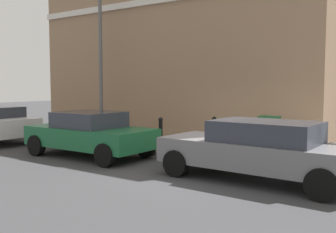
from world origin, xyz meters
TOP-DOWN VIEW (x-y plane):
  - ground at (0.00, 0.00)m, footprint 80.00×80.00m
  - sidewalk at (1.98, 6.00)m, footprint 2.44×30.00m
  - corner_building at (6.81, 4.14)m, footprint 7.33×12.28m
  - car_grey at (-0.25, -1.45)m, footprint 1.89×4.48m
  - car_green at (-0.34, 3.90)m, footprint 1.96×4.03m
  - utility_cabinet at (2.08, -0.81)m, footprint 0.46×0.61m
  - bollard_near_cabinet at (2.18, 1.01)m, footprint 0.14×0.14m
  - bollard_far_kerb at (1.01, 2.24)m, footprint 0.14×0.14m
  - lamppost at (2.26, 6.03)m, footprint 0.20×0.44m

SIDE VIEW (x-z plane):
  - ground at x=0.00m, z-range 0.00..0.00m
  - sidewalk at x=1.98m, z-range 0.00..0.15m
  - utility_cabinet at x=2.08m, z-range 0.11..1.26m
  - bollard_near_cabinet at x=2.18m, z-range 0.19..1.22m
  - bollard_far_kerb at x=1.01m, z-range 0.19..1.22m
  - car_green at x=-0.34m, z-range 0.03..1.40m
  - car_grey at x=-0.25m, z-range 0.04..1.42m
  - lamppost at x=2.26m, z-range 0.44..6.16m
  - corner_building at x=6.81m, z-range 0.00..8.64m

